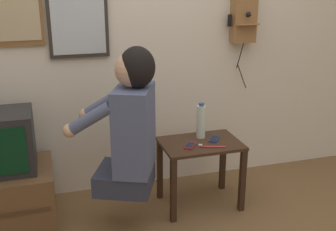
% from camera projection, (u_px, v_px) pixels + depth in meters
% --- Properties ---
extents(wall_back, '(6.80, 0.05, 2.55)m').
position_uv_depth(wall_back, '(135.00, 29.00, 3.16)').
color(wall_back, beige).
rests_on(wall_back, ground_plane).
extents(side_table, '(0.58, 0.40, 0.50)m').
position_uv_depth(side_table, '(200.00, 156.00, 3.09)').
color(side_table, '#382316').
rests_on(side_table, ground_plane).
extents(person, '(0.62, 0.54, 0.95)m').
position_uv_depth(person, '(130.00, 123.00, 2.67)').
color(person, '#2D3347').
rests_on(person, ground_plane).
extents(tv_stand, '(0.64, 0.53, 0.41)m').
position_uv_depth(tv_stand, '(6.00, 198.00, 2.89)').
color(tv_stand, brown).
rests_on(tv_stand, ground_plane).
extents(wall_phone_antique, '(0.23, 0.18, 0.80)m').
position_uv_depth(wall_phone_antique, '(244.00, 17.00, 3.29)').
color(wall_phone_antique, olive).
extents(framed_picture, '(0.32, 0.03, 0.54)m').
position_uv_depth(framed_picture, '(17.00, 6.00, 2.84)').
color(framed_picture, brown).
extents(wall_mirror, '(0.43, 0.03, 0.56)m').
position_uv_depth(wall_mirror, '(78.00, 18.00, 2.98)').
color(wall_mirror, '#2D2823').
extents(cell_phone_held, '(0.12, 0.14, 0.01)m').
position_uv_depth(cell_phone_held, '(190.00, 146.00, 2.99)').
color(cell_phone_held, maroon).
rests_on(cell_phone_held, side_table).
extents(cell_phone_spare, '(0.12, 0.14, 0.01)m').
position_uv_depth(cell_phone_spare, '(214.00, 139.00, 3.11)').
color(cell_phone_spare, navy).
rests_on(cell_phone_spare, side_table).
extents(water_bottle, '(0.07, 0.07, 0.27)m').
position_uv_depth(water_bottle, '(201.00, 121.00, 3.11)').
color(water_bottle, silver).
rests_on(water_bottle, side_table).
extents(toothbrush, '(0.18, 0.07, 0.02)m').
position_uv_depth(toothbrush, '(210.00, 146.00, 2.97)').
color(toothbrush, '#D83F4C').
rests_on(toothbrush, side_table).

